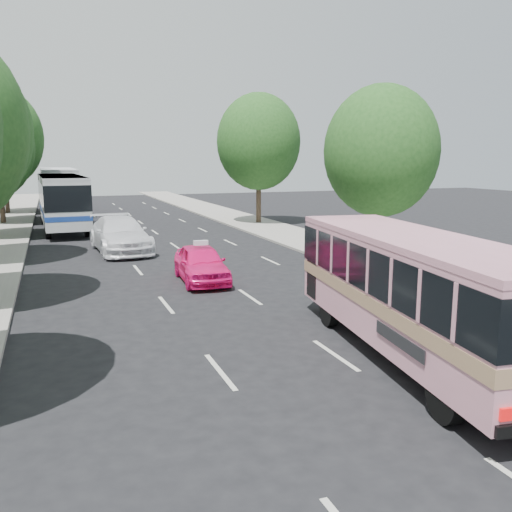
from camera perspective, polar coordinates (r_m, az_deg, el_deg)
name	(u,v)px	position (r m, az deg, el deg)	size (l,w,h in m)	color
ground	(266,335)	(14.71, 1.05, -8.32)	(120.00, 120.00, 0.00)	black
sidewalk_right	(273,230)	(35.98, 1.81, 2.79)	(4.00, 90.00, 0.12)	#9E998E
tree_left_f	(3,143)	(51.03, -25.05, 10.71)	(5.88, 5.88, 9.16)	#38281E
tree_right_near	(384,147)	(25.14, 13.28, 11.12)	(5.10, 5.10, 7.95)	#38281E
tree_right_far	(260,139)	(39.58, 0.42, 12.26)	(6.00, 6.00, 9.35)	#38281E
pink_bus	(413,282)	(13.15, 16.20, -2.69)	(3.60, 9.45, 2.94)	pink
pink_taxi	(201,263)	(20.93, -5.80, -0.78)	(1.68, 4.19, 1.43)	#FF167B
white_pickup	(120,235)	(28.43, -14.12, 2.21)	(2.48, 6.10, 1.77)	white
tour_coach_front	(62,197)	(38.53, -19.77, 5.85)	(3.06, 12.15, 3.61)	silver
tour_coach_rear	(58,186)	(51.02, -20.09, 6.91)	(3.08, 13.00, 3.87)	silver
taxi_roof_sign	(201,243)	(20.79, -5.84, 1.40)	(0.55, 0.18, 0.18)	silver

